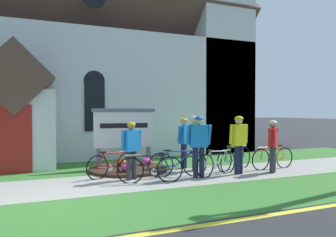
# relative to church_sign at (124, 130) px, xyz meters

# --- Properties ---
(ground) EXTENTS (140.00, 140.00, 0.00)m
(ground) POSITION_rel_church_sign_xyz_m (-2.62, 0.38, -1.29)
(ground) COLOR #2B2B2D
(sidewalk_slab) EXTENTS (32.00, 2.38, 0.01)m
(sidewalk_slab) POSITION_rel_church_sign_xyz_m (-0.65, -2.12, -1.28)
(sidewalk_slab) COLOR #99968E
(sidewalk_slab) RESTS_ON ground
(grass_verge) EXTENTS (32.00, 2.39, 0.01)m
(grass_verge) POSITION_rel_church_sign_xyz_m (-0.65, -4.51, -1.29)
(grass_verge) COLOR #38722D
(grass_verge) RESTS_ON ground
(church_lawn) EXTENTS (24.00, 2.82, 0.01)m
(church_lawn) POSITION_rel_church_sign_xyz_m (-0.65, 0.47, -1.29)
(church_lawn) COLOR #38722D
(church_lawn) RESTS_ON ground
(curb_paint_stripe) EXTENTS (28.00, 0.16, 0.01)m
(curb_paint_stripe) POSITION_rel_church_sign_xyz_m (-0.65, -5.86, -1.29)
(curb_paint_stripe) COLOR yellow
(curb_paint_stripe) RESTS_ON ground
(church_building) EXTENTS (15.45, 10.66, 14.05)m
(church_building) POSITION_rel_church_sign_xyz_m (-0.25, 6.05, 3.43)
(church_building) COLOR silver
(church_building) RESTS_ON ground
(church_sign) EXTENTS (2.13, 0.24, 1.99)m
(church_sign) POSITION_rel_church_sign_xyz_m (0.00, 0.00, 0.00)
(church_sign) COLOR slate
(church_sign) RESTS_ON ground
(flower_bed) EXTENTS (2.51, 2.51, 0.34)m
(flower_bed) POSITION_rel_church_sign_xyz_m (0.01, -0.54, -1.22)
(flower_bed) COLOR #382319
(flower_bed) RESTS_ON ground
(bicycle_yellow) EXTENTS (1.72, 0.10, 0.81)m
(bicycle_yellow) POSITION_rel_church_sign_xyz_m (4.47, -2.09, -0.92)
(bicycle_yellow) COLOR black
(bicycle_yellow) RESTS_ON ground
(bicycle_white) EXTENTS (1.73, 0.38, 0.82)m
(bicycle_white) POSITION_rel_church_sign_xyz_m (1.06, -2.04, -0.91)
(bicycle_white) COLOR black
(bicycle_white) RESTS_ON ground
(bicycle_orange) EXTENTS (1.70, 0.68, 0.83)m
(bicycle_orange) POSITION_rel_church_sign_xyz_m (3.19, -1.76, -0.91)
(bicycle_orange) COLOR black
(bicycle_orange) RESTS_ON ground
(bicycle_silver) EXTENTS (1.61, 0.61, 0.79)m
(bicycle_silver) POSITION_rel_church_sign_xyz_m (-0.71, -1.37, -0.93)
(bicycle_silver) COLOR black
(bicycle_silver) RESTS_ON ground
(bicycle_green) EXTENTS (1.66, 0.60, 0.82)m
(bicycle_green) POSITION_rel_church_sign_xyz_m (2.19, -2.33, -0.92)
(bicycle_green) COLOR black
(bicycle_green) RESTS_ON ground
(bicycle_black) EXTENTS (1.72, 0.44, 0.79)m
(bicycle_black) POSITION_rel_church_sign_xyz_m (0.06, -2.49, -0.92)
(bicycle_black) COLOR black
(bicycle_black) RESTS_ON ground
(cyclist_in_yellow_jersey) EXTENTS (0.68, 0.33, 1.76)m
(cyclist_in_yellow_jersey) POSITION_rel_church_sign_xyz_m (2.89, -2.42, -0.25)
(cyclist_in_yellow_jersey) COLOR #191E38
(cyclist_in_yellow_jersey) RESTS_ON ground
(cyclist_in_green_jersey) EXTENTS (0.65, 0.40, 1.77)m
(cyclist_in_green_jersey) POSITION_rel_church_sign_xyz_m (1.55, -2.40, -0.24)
(cyclist_in_green_jersey) COLOR #191E38
(cyclist_in_green_jersey) RESTS_ON ground
(cyclist_in_blue_jersey) EXTENTS (0.35, 0.74, 1.76)m
(cyclist_in_blue_jersey) POSITION_rel_church_sign_xyz_m (1.94, -1.41, -0.25)
(cyclist_in_blue_jersey) COLOR #191E38
(cyclist_in_blue_jersey) RESTS_ON ground
(cyclist_in_red_jersey) EXTENTS (0.56, 0.54, 1.67)m
(cyclist_in_red_jersey) POSITION_rel_church_sign_xyz_m (1.81, -0.88, -0.31)
(cyclist_in_red_jersey) COLOR #191E38
(cyclist_in_red_jersey) RESTS_ON ground
(cyclist_in_white_jersey) EXTENTS (0.56, 0.47, 1.62)m
(cyclist_in_white_jersey) POSITION_rel_church_sign_xyz_m (4.02, -2.61, -0.35)
(cyclist_in_white_jersey) COLOR #2D2D33
(cyclist_in_white_jersey) RESTS_ON ground
(cyclist_in_orange_jersey) EXTENTS (0.61, 0.39, 1.61)m
(cyclist_in_orange_jersey) POSITION_rel_church_sign_xyz_m (-0.31, -1.93, -0.35)
(cyclist_in_orange_jersey) COLOR #2D2D33
(cyclist_in_orange_jersey) RESTS_ON ground
(roadside_conifer) EXTENTS (2.96, 2.96, 7.85)m
(roadside_conifer) POSITION_rel_church_sign_xyz_m (7.39, 6.61, 3.62)
(roadside_conifer) COLOR #4C3823
(roadside_conifer) RESTS_ON ground
(distant_hill) EXTENTS (73.00, 42.68, 25.53)m
(distant_hill) POSITION_rel_church_sign_xyz_m (-3.74, 58.68, -1.29)
(distant_hill) COLOR #847A5B
(distant_hill) RESTS_ON ground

